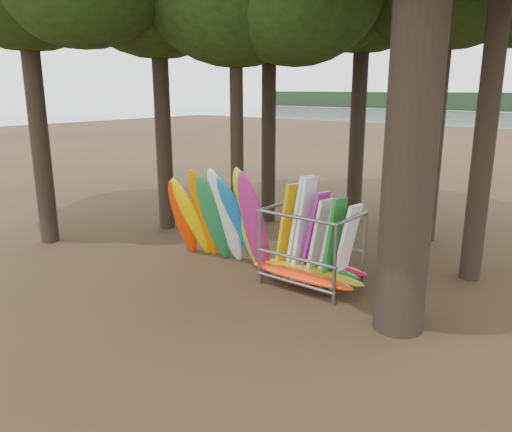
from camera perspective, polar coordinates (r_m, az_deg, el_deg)
The scene contains 3 objects.
ground at distance 13.82m, azimuth -3.68°, elevation -6.90°, with size 120.00×120.00×0.00m, color #47331E.
kayak_row at distance 14.22m, azimuth -4.04°, elevation -0.36°, with size 3.66×1.95×3.14m.
storage_rack at distance 12.99m, azimuth 6.40°, elevation -3.90°, with size 3.20×1.59×2.84m.
Camera 1 is at (8.64, -9.54, 5.03)m, focal length 35.00 mm.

